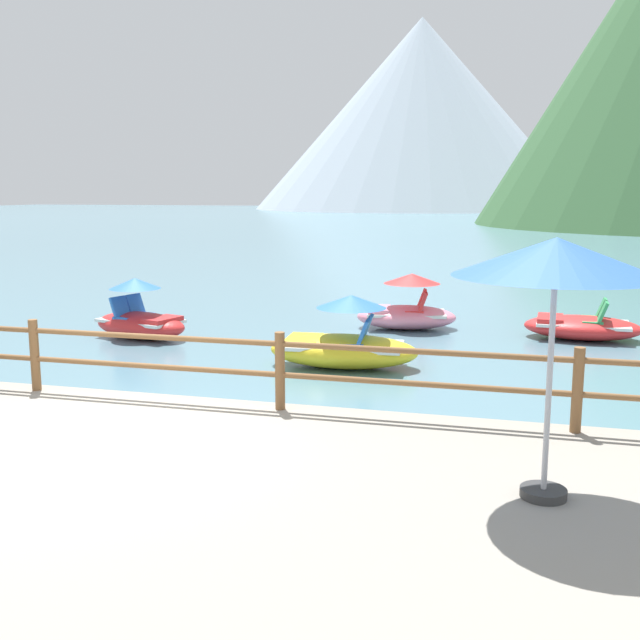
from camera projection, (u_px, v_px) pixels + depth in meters
name	position (u px, v px, depth m)	size (l,w,h in m)	color
ground_plane	(446.00, 240.00, 46.15)	(200.00, 200.00, 0.00)	slate
dock_railing	(151.00, 355.00, 9.38)	(23.92, 0.12, 0.95)	brown
beach_umbrella	(556.00, 261.00, 6.09)	(1.70, 1.70, 2.24)	#B2B2B7
pedal_boat_0	(582.00, 327.00, 15.33)	(2.39, 1.47, 0.83)	red
pedal_boat_1	(140.00, 318.00, 15.43)	(2.42, 1.67, 1.24)	red
pedal_boat_2	(407.00, 310.00, 16.47)	(2.36, 1.63, 1.22)	pink
pedal_boat_3	(344.00, 344.00, 12.85)	(2.67, 1.47, 1.26)	yellow
distant_peak	(420.00, 115.00, 124.67)	(55.46, 55.46, 31.15)	#9EADBC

